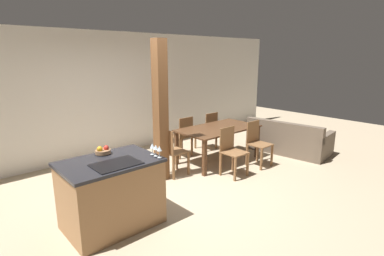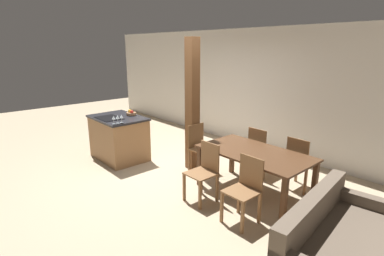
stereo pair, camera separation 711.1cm
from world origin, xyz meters
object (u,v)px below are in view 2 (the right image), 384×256
at_px(wine_glass_middle, 118,117).
at_px(wine_glass_far, 121,117).
at_px(dining_chair_near_left, 204,171).
at_px(dining_chair_head_end, 200,147).
at_px(fruit_bowl, 131,113).
at_px(kitchen_island, 119,138).
at_px(dining_chair_near_right, 245,188).
at_px(dining_chair_far_left, 260,150).
at_px(wine_glass_near, 114,118).
at_px(timber_post, 192,106).
at_px(dining_chair_far_right, 300,162).
at_px(couch, 341,248).
at_px(dining_table, 254,157).

xyz_separation_m(wine_glass_middle, wine_glass_far, (0.00, 0.08, 0.00)).
bearing_deg(dining_chair_near_left, dining_chair_head_end, 140.28).
bearing_deg(dining_chair_near_left, fruit_bowl, 175.63).
xyz_separation_m(kitchen_island, wine_glass_middle, (0.53, -0.27, 0.57)).
distance_m(kitchen_island, dining_chair_near_right, 3.26).
xyz_separation_m(kitchen_island, dining_chair_near_right, (3.26, 0.10, 0.03)).
relative_size(dining_chair_near_right, dining_chair_head_end, 1.00).
relative_size(kitchen_island, dining_chair_far_left, 1.34).
distance_m(wine_glass_near, timber_post, 1.47).
bearing_deg(dining_chair_near_right, wine_glass_middle, -172.18).
relative_size(wine_glass_near, dining_chair_near_right, 0.17).
bearing_deg(dining_chair_far_left, dining_chair_far_right, -180.00).
xyz_separation_m(dining_chair_far_right, couch, (1.26, -1.38, -0.22)).
bearing_deg(wine_glass_middle, kitchen_island, 152.89).
bearing_deg(couch, dining_chair_head_end, 69.76).
xyz_separation_m(wine_glass_middle, dining_table, (2.34, 1.08, -0.40)).
height_order(kitchen_island, dining_chair_near_right, kitchen_island).
bearing_deg(kitchen_island, wine_glass_near, -33.59).
height_order(kitchen_island, dining_chair_far_left, kitchen_island).
relative_size(wine_glass_far, dining_table, 0.09).
bearing_deg(wine_glass_far, fruit_bowl, 134.50).
xyz_separation_m(wine_glass_far, dining_table, (2.34, 1.00, -0.40)).
height_order(fruit_bowl, wine_glass_far, wine_glass_far).
height_order(wine_glass_far, dining_chair_far_right, wine_glass_far).
bearing_deg(fruit_bowl, dining_table, 10.51).
bearing_deg(wine_glass_near, timber_post, 53.41).
bearing_deg(dining_chair_head_end, kitchen_island, 116.50).
xyz_separation_m(dining_chair_far_right, timber_post, (-1.86, -0.70, 0.76)).
distance_m(wine_glass_middle, dining_chair_far_right, 3.31).
bearing_deg(dining_chair_near_right, timber_post, 158.97).
xyz_separation_m(fruit_bowl, dining_chair_near_left, (2.42, -0.18, -0.47)).
bearing_deg(dining_chair_near_right, wine_glass_near, -170.53).
relative_size(wine_glass_middle, wine_glass_far, 1.00).
bearing_deg(timber_post, couch, -12.29).
distance_m(dining_chair_near_left, timber_post, 1.50).
distance_m(dining_chair_near_left, couch, 2.05).
distance_m(dining_chair_far_left, couch, 2.47).
height_order(wine_glass_middle, dining_chair_near_left, wine_glass_middle).
height_order(wine_glass_near, dining_chair_far_right, wine_glass_near).
distance_m(fruit_bowl, couch, 4.51).
height_order(fruit_bowl, wine_glass_middle, wine_glass_middle).
height_order(fruit_bowl, dining_table, fruit_bowl).
height_order(kitchen_island, wine_glass_near, wine_glass_near).
distance_m(kitchen_island, wine_glass_far, 0.80).
xyz_separation_m(wine_glass_far, dining_chair_near_right, (2.73, 0.29, -0.55)).
bearing_deg(dining_chair_far_right, fruit_bowl, 20.97).
distance_m(dining_chair_near_left, dining_chair_far_right, 1.61).
distance_m(wine_glass_middle, dining_chair_head_end, 1.63).
bearing_deg(kitchen_island, dining_chair_far_right, 24.97).
xyz_separation_m(kitchen_island, dining_table, (2.87, 0.81, 0.18)).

